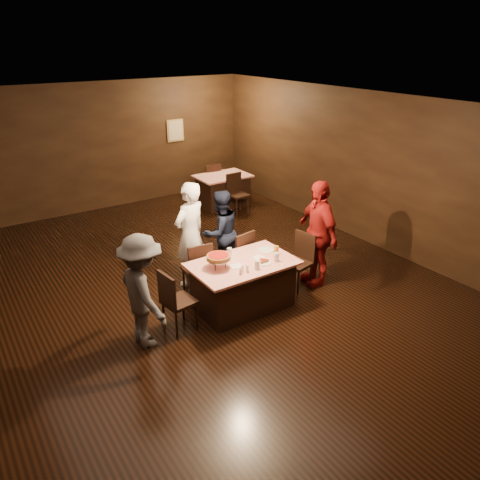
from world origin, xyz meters
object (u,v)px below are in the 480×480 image
Objects in this scene: pizza_stand at (218,257)px; glass_front_left at (257,265)px; back_table at (223,190)px; diner_white_jacket at (190,235)px; diner_red_shirt at (318,233)px; chair_back_near at (238,194)px; main_table at (243,285)px; glass_back at (229,252)px; chair_far_right at (238,256)px; glass_amber at (276,250)px; chair_far_left at (197,268)px; chair_end_left at (179,300)px; diner_navy_hoodie at (221,232)px; plate_empty at (266,250)px; chair_back_far at (211,181)px; glass_front_right at (276,257)px; diner_grey_knit at (143,292)px; chair_end_right at (297,262)px.

pizza_stand is 0.58m from glass_front_left.
diner_white_jacket reaches higher than back_table.
pizza_stand is (-1.89, 0.08, 0.04)m from diner_red_shirt.
main_table is at bearing -124.84° from chair_back_near.
pizza_stand is 0.44m from glass_back.
diner_white_jacket is at bearing 84.56° from pizza_stand.
glass_back reaches higher than main_table.
back_table is 4.00m from chair_far_right.
chair_far_left is at bearing 141.34° from glass_amber.
chair_end_left is (-1.10, 0.00, 0.09)m from main_table.
glass_front_left is at bearing -122.23° from chair_back_near.
pizza_stand is at bearing 95.61° from chair_far_left.
glass_back is at bearing 60.27° from diner_navy_hoodie.
chair_far_left is 1.00× the size of chair_far_right.
chair_end_left is at bearing 16.72° from chair_far_right.
chair_far_left is (-2.69, -3.52, 0.09)m from back_table.
plate_empty is (0.15, -0.60, 0.30)m from chair_far_right.
glass_back is (-0.45, -0.45, 0.37)m from chair_far_right.
chair_back_far reaches higher than glass_amber.
main_table is 11.43× the size of glass_front_left.
glass_front_right is (0.05, -1.00, 0.37)m from chair_far_right.
diner_white_jacket is 0.67m from diner_navy_hoodie.
glass_front_left is (-2.24, -4.57, 0.46)m from back_table.
plate_empty is (0.20, -1.07, 0.01)m from diner_navy_hoodie.
plate_empty is at bearing -91.29° from chair_end_left.
pizza_stand is 2.71× the size of glass_back.
chair_end_left is at bearing 165.38° from glass_front_left.
chair_far_left is 0.93m from diner_navy_hoodie.
diner_navy_hoodie is 0.94× the size of diner_grey_knit.
glass_front_left is 0.60m from glass_amber.
diner_grey_knit is at bearing 171.48° from glass_front_left.
diner_navy_hoodie reaches higher than chair_far_left.
diner_red_shirt is at bearing -10.66° from plate_empty.
back_table is at bearing 67.11° from plate_empty.
glass_amber is at bearing -76.44° from diner_red_shirt.
chair_back_near is at bearing -135.56° from diner_navy_hoodie.
glass_amber is at bearing -111.36° from back_table.
chair_far_right is 6.79× the size of glass_back.
chair_back_near is at bearing -128.02° from chair_far_left.
chair_back_near reaches higher than glass_back.
diner_navy_hoodie is at bearing -56.49° from chair_end_left.
back_table is 0.71m from chair_back_near.
plate_empty is at bearing 113.02° from diner_white_jacket.
plate_empty is at bearing 74.05° from chair_back_far.
main_table is at bearing -96.49° from chair_end_left.
plate_empty is (0.85, -0.98, -0.13)m from diner_white_jacket.
chair_end_left reaches higher than glass_amber.
glass_back is (1.05, 0.30, 0.37)m from chair_end_left.
main_table is 4.85m from back_table.
chair_end_right is (1.10, 0.00, 0.09)m from main_table.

